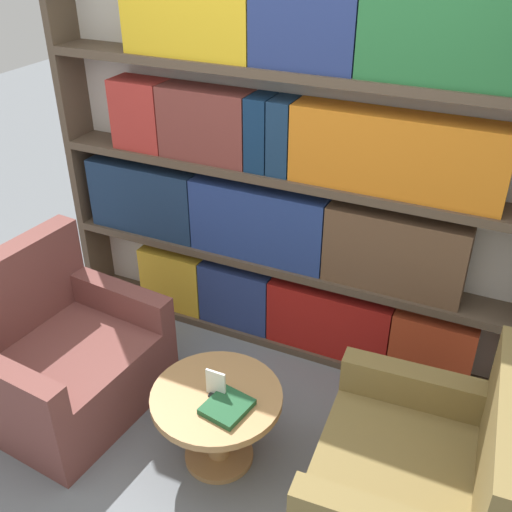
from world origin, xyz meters
The scene contains 7 objects.
ground_plane centered at (0.00, 0.00, 0.00)m, with size 14.00×14.00×0.00m, color slate.
bookshelf centered at (0.04, 1.24, 1.17)m, with size 2.91×0.30×2.36m.
armchair_left centered at (-0.87, 0.16, 0.30)m, with size 0.90×1.01×0.92m.
armchair_right centered at (1.14, 0.15, 0.30)m, with size 0.88×0.99×0.92m.
coffee_table centered at (0.13, 0.15, 0.32)m, with size 0.66×0.66×0.45m.
table_sign centered at (0.13, 0.15, 0.51)m, with size 0.10×0.06×0.15m.
stray_book centered at (0.22, 0.09, 0.46)m, with size 0.23×0.25×0.03m.
Camera 1 is at (1.23, -1.73, 2.54)m, focal length 42.00 mm.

